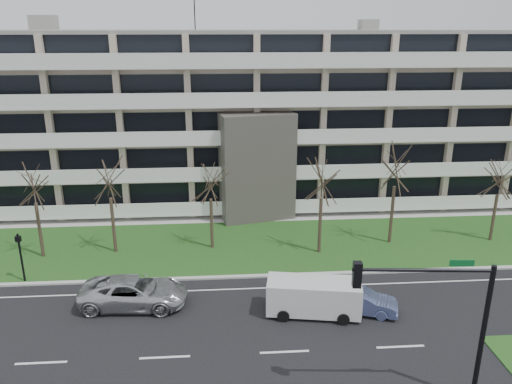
{
  "coord_description": "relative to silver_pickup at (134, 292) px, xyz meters",
  "views": [
    {
      "loc": [
        -2.97,
        -21.15,
        15.7
      ],
      "look_at": [
        -0.72,
        10.0,
        5.21
      ],
      "focal_mm": 35.0,
      "sensor_mm": 36.0,
      "label": 1
    }
  ],
  "objects": [
    {
      "name": "curb",
      "position": [
        8.24,
        2.93,
        -0.8
      ],
      "size": [
        90.0,
        0.35,
        0.12
      ],
      "primitive_type": "cube",
      "color": "#B2B2AD",
      "rests_on": "ground"
    },
    {
      "name": "lane_edge_line",
      "position": [
        8.24,
        1.43,
        -0.86
      ],
      "size": [
        90.0,
        0.12,
        0.01
      ],
      "primitive_type": "cube",
      "color": "white",
      "rests_on": "ground"
    },
    {
      "name": "traffic_signal",
      "position": [
        14.17,
        -8.83,
        3.54
      ],
      "size": [
        5.86,
        0.86,
        6.8
      ],
      "rotation": [
        0.0,
        0.0,
        -0.09
      ],
      "color": "black",
      "rests_on": "ground"
    },
    {
      "name": "tree_6",
      "position": [
        25.73,
        7.5,
        4.29
      ],
      "size": [
        3.32,
        3.32,
        6.64
      ],
      "color": "#382B21",
      "rests_on": "ground"
    },
    {
      "name": "silver_pickup",
      "position": [
        0.0,
        0.0,
        0.0
      ],
      "size": [
        6.39,
        3.28,
        1.73
      ],
      "primitive_type": "imported",
      "rotation": [
        0.0,
        0.0,
        1.5
      ],
      "color": "silver",
      "rests_on": "ground"
    },
    {
      "name": "tree_2",
      "position": [
        -2.54,
        7.46,
        4.92
      ],
      "size": [
        3.72,
        3.72,
        7.44
      ],
      "color": "#382B21",
      "rests_on": "ground"
    },
    {
      "name": "tree_5",
      "position": [
        17.87,
        7.63,
        5.37
      ],
      "size": [
        4.01,
        4.01,
        8.01
      ],
      "color": "#382B21",
      "rests_on": "ground"
    },
    {
      "name": "grass_verge",
      "position": [
        8.24,
        7.93,
        -0.83
      ],
      "size": [
        90.0,
        10.0,
        0.06
      ],
      "primitive_type": "cube",
      "color": "#1F4918",
      "rests_on": "ground"
    },
    {
      "name": "sidewalk",
      "position": [
        8.24,
        13.43,
        -0.82
      ],
      "size": [
        90.0,
        2.0,
        0.08
      ],
      "primitive_type": "cube",
      "color": "#B2B2AD",
      "rests_on": "ground"
    },
    {
      "name": "white_van",
      "position": [
        10.38,
        -1.65,
        0.36
      ],
      "size": [
        5.52,
        2.83,
        2.04
      ],
      "rotation": [
        0.0,
        0.0,
        -0.17
      ],
      "color": "silver",
      "rests_on": "ground"
    },
    {
      "name": "tree_1",
      "position": [
        -7.54,
        7.04,
        4.79
      ],
      "size": [
        3.64,
        3.64,
        7.28
      ],
      "color": "#382B21",
      "rests_on": "ground"
    },
    {
      "name": "blue_sedan",
      "position": [
        13.03,
        -1.66,
        -0.17
      ],
      "size": [
        4.46,
        2.7,
        1.39
      ],
      "primitive_type": "imported",
      "rotation": [
        0.0,
        0.0,
        1.26
      ],
      "color": "#6674B1",
      "rests_on": "ground"
    },
    {
      "name": "pedestrian_signal",
      "position": [
        -7.53,
        3.39,
        1.26
      ],
      "size": [
        0.35,
        0.3,
        3.33
      ],
      "rotation": [
        0.0,
        0.0,
        -0.21
      ],
      "color": "black",
      "rests_on": "ground"
    },
    {
      "name": "tree_3",
      "position": [
        4.46,
        7.64,
        4.48
      ],
      "size": [
        3.44,
        3.44,
        6.88
      ],
      "color": "#382B21",
      "rests_on": "ground"
    },
    {
      "name": "tree_4",
      "position": [
        12.2,
        6.32,
        4.91
      ],
      "size": [
        3.71,
        3.71,
        7.43
      ],
      "color": "#382B21",
      "rests_on": "ground"
    },
    {
      "name": "ground",
      "position": [
        8.24,
        -5.07,
        -0.86
      ],
      "size": [
        160.0,
        160.0,
        0.0
      ],
      "primitive_type": "plane",
      "color": "black",
      "rests_on": "ground"
    },
    {
      "name": "apartment_building",
      "position": [
        8.23,
        20.25,
        6.75
      ],
      "size": [
        60.5,
        15.1,
        18.75
      ],
      "color": "#B7A68E",
      "rests_on": "ground"
    }
  ]
}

